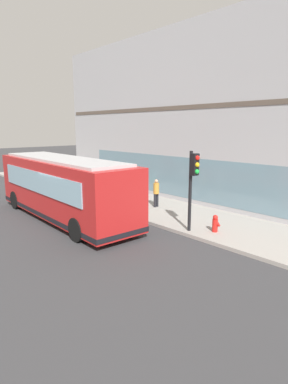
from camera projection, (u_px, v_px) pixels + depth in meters
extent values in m
plane|color=#38383A|center=(77.00, 225.00, 14.95)|extent=(120.00, 120.00, 0.00)
cube|color=#9E9991|center=(151.00, 207.00, 18.06)|extent=(4.34, 40.00, 0.15)
cube|color=#A8A8AD|center=(212.00, 118.00, 20.63)|extent=(6.53, 23.53, 10.25)
cube|color=brown|center=(180.00, 108.00, 18.48)|extent=(0.36, 23.06, 0.24)
cube|color=slate|center=(178.00, 177.00, 19.22)|extent=(0.12, 16.47, 2.40)
cube|color=red|center=(63.00, 187.00, 15.78)|extent=(2.75, 10.06, 2.70)
cube|color=silver|center=(62.00, 159.00, 15.49)|extent=(2.35, 9.05, 0.12)
cube|color=#8CB2C6|center=(25.00, 169.00, 19.39)|extent=(2.20, 0.13, 1.20)
cube|color=#8CB2C6|center=(85.00, 177.00, 16.51)|extent=(0.26, 8.20, 1.00)
cube|color=#8CB2C6|center=(38.00, 182.00, 14.88)|extent=(0.26, 8.20, 1.00)
cube|color=black|center=(64.00, 210.00, 16.01)|extent=(2.79, 10.10, 0.20)
cylinder|color=black|center=(54.00, 194.00, 19.41)|extent=(0.32, 1.01, 1.00)
cylinder|color=black|center=(16.00, 200.00, 17.94)|extent=(0.32, 1.01, 1.00)
cylinder|color=black|center=(123.00, 219.00, 14.20)|extent=(0.32, 1.01, 1.00)
cylinder|color=black|center=(77.00, 230.00, 12.74)|extent=(0.32, 1.01, 1.00)
cylinder|color=black|center=(190.00, 192.00, 13.40)|extent=(0.14, 0.14, 3.43)
cube|color=black|center=(195.00, 164.00, 13.02)|extent=(0.32, 0.24, 0.90)
sphere|color=red|center=(197.00, 158.00, 12.87)|extent=(0.20, 0.20, 0.20)
sphere|color=yellow|center=(197.00, 165.00, 12.93)|extent=(0.20, 0.20, 0.20)
sphere|color=green|center=(197.00, 172.00, 12.99)|extent=(0.20, 0.20, 0.20)
cylinder|color=red|center=(215.00, 225.00, 13.52)|extent=(0.24, 0.24, 0.55)
sphere|color=red|center=(215.00, 217.00, 13.45)|extent=(0.22, 0.22, 0.22)
cylinder|color=red|center=(218.00, 225.00, 13.39)|extent=(0.10, 0.12, 0.10)
cylinder|color=red|center=(217.00, 224.00, 13.62)|extent=(0.12, 0.10, 0.10)
cylinder|color=black|center=(105.00, 195.00, 19.06)|extent=(0.14, 0.14, 0.79)
cylinder|color=black|center=(106.00, 195.00, 18.92)|extent=(0.14, 0.14, 0.79)
cylinder|color=silver|center=(105.00, 184.00, 18.85)|extent=(0.32, 0.32, 0.62)
sphere|color=brown|center=(105.00, 177.00, 18.77)|extent=(0.21, 0.21, 0.21)
cylinder|color=black|center=(155.00, 200.00, 17.68)|extent=(0.14, 0.14, 0.76)
cylinder|color=black|center=(157.00, 200.00, 17.79)|extent=(0.14, 0.14, 0.76)
cylinder|color=gold|center=(156.00, 188.00, 17.60)|extent=(0.32, 0.32, 0.60)
sphere|color=tan|center=(156.00, 181.00, 17.52)|extent=(0.21, 0.21, 0.21)
cylinder|color=#99994C|center=(138.00, 205.00, 16.60)|extent=(0.14, 0.14, 0.78)
cylinder|color=#99994C|center=(135.00, 205.00, 16.52)|extent=(0.14, 0.14, 0.78)
cylinder|color=silver|center=(137.00, 192.00, 16.42)|extent=(0.32, 0.32, 0.62)
sphere|color=beige|center=(136.00, 184.00, 16.34)|extent=(0.21, 0.21, 0.21)
cylinder|color=#99994C|center=(86.00, 179.00, 24.98)|extent=(0.14, 0.14, 0.76)
cylinder|color=#99994C|center=(89.00, 179.00, 24.99)|extent=(0.14, 0.14, 0.76)
cylinder|color=silver|center=(87.00, 170.00, 24.85)|extent=(0.32, 0.32, 0.60)
sphere|color=tan|center=(87.00, 165.00, 24.76)|extent=(0.21, 0.21, 0.21)
cube|color=#197233|center=(83.00, 187.00, 21.28)|extent=(0.44, 0.40, 0.90)
cube|color=#8CB2C6|center=(85.00, 185.00, 21.09)|extent=(0.35, 0.03, 0.30)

